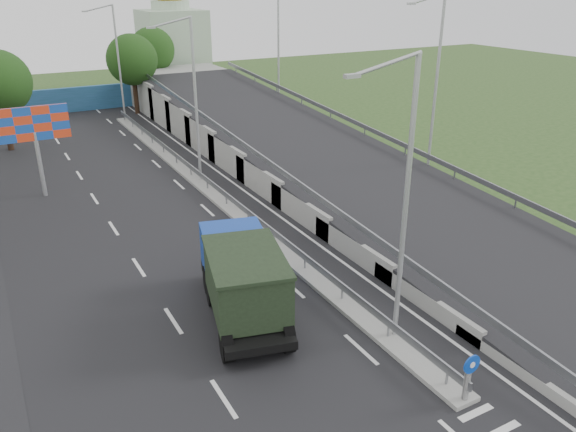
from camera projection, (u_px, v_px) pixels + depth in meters
road_surface at (183, 223)px, 30.54m from camera, size 26.00×90.00×0.04m
median at (208, 190)px, 35.07m from camera, size 1.00×44.00×0.20m
overpass_ramp at (311, 148)px, 37.76m from camera, size 10.00×50.00×3.50m
median_guardrail at (207, 180)px, 34.81m from camera, size 0.09×44.00×0.71m
sign_bollard at (468, 377)px, 17.09m from camera, size 0.64×0.23×1.67m
lamp_post_near at (402, 192)px, 18.37m from camera, size 2.74×0.18×10.08m
lamp_post_mid at (192, 93)px, 34.51m from camera, size 2.74×0.18×10.08m
lamp_post_far at (116, 57)px, 50.65m from camera, size 2.74×0.18×10.08m
blue_wall at (65, 100)px, 55.45m from camera, size 30.00×0.50×2.40m
church at (173, 43)px, 66.53m from camera, size 7.00×7.00×13.80m
billboard at (34, 129)px, 32.70m from camera, size 4.00×0.24×5.50m
tree_median_far at (132, 60)px, 53.35m from camera, size 4.80×4.80×7.60m
tree_ramp_far at (152, 50)px, 60.77m from camera, size 4.80×4.80×7.60m
dump_truck at (242, 277)px, 21.55m from camera, size 4.11×7.31×3.05m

